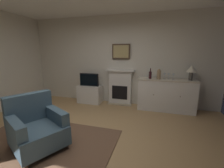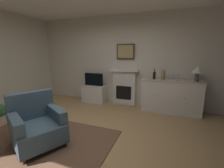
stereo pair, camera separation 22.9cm
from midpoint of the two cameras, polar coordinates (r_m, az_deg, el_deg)
name	(u,v)px [view 1 (the left image)]	position (r m, az deg, el deg)	size (l,w,h in m)	color
ground_plane	(86,146)	(3.03, -12.25, -21.89)	(5.89, 4.87, 0.10)	tan
wall_rear	(118,61)	(4.77, 0.98, 8.81)	(5.89, 0.06, 2.72)	silver
area_rug	(37,148)	(3.15, -28.42, -20.49)	(2.57, 1.93, 0.02)	brown
fireplace_unit	(120,87)	(4.74, 1.76, -1.14)	(0.87, 0.30, 1.10)	white
framed_picture	(121,52)	(4.65, 1.99, 12.18)	(0.55, 0.04, 0.45)	#473323
sideboard_cabinet	(166,95)	(4.45, 18.38, -3.95)	(1.55, 0.49, 0.90)	white
table_lamp	(192,70)	(4.38, 26.61, 4.84)	(0.26, 0.26, 0.40)	#4C4742
wine_bottle	(150,75)	(4.30, 12.81, 3.39)	(0.08, 0.08, 0.29)	#331419
wine_glass_left	(165,75)	(4.33, 17.88, 3.35)	(0.07, 0.07, 0.16)	silver
wine_glass_center	(169,75)	(4.36, 19.32, 3.31)	(0.07, 0.07, 0.16)	silver
wine_glass_right	(173,75)	(4.30, 20.82, 3.09)	(0.07, 0.07, 0.16)	silver
vase_decorative	(159,74)	(4.28, 15.87, 3.62)	(0.11, 0.11, 0.28)	#9E7F5B
tv_cabinet	(90,94)	(4.99, -9.67, -3.79)	(0.75, 0.42, 0.56)	white
tv_set	(89,80)	(4.86, -9.99, 1.62)	(0.62, 0.07, 0.40)	black
armchair	(36,127)	(2.99, -28.75, -14.19)	(1.07, 1.05, 0.92)	#3F596B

